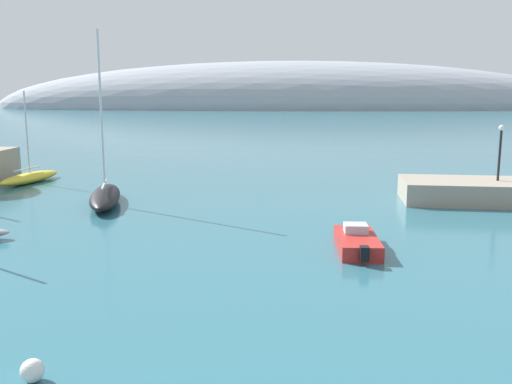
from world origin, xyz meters
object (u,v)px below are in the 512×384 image
mooring_buoy_white (32,371)px  harbor_lamp_post (500,146)px  sailboat_yellow_near_shore (30,177)px  sailboat_black_mid_mooring (105,196)px  motorboat_red_alongside_breakwater (357,242)px

mooring_buoy_white → harbor_lamp_post: 31.78m
sailboat_yellow_near_shore → harbor_lamp_post: size_ratio=1.99×
sailboat_yellow_near_shore → sailboat_black_mid_mooring: 12.09m
sailboat_yellow_near_shore → sailboat_black_mid_mooring: size_ratio=0.66×
mooring_buoy_white → motorboat_red_alongside_breakwater: bearing=51.3°
sailboat_black_mid_mooring → mooring_buoy_white: 22.71m
motorboat_red_alongside_breakwater → sailboat_black_mid_mooring: bearing=56.4°
sailboat_yellow_near_shore → mooring_buoy_white: bearing=-142.4°
motorboat_red_alongside_breakwater → sailboat_yellow_near_shore: bearing=52.2°
motorboat_red_alongside_breakwater → mooring_buoy_white: motorboat_red_alongside_breakwater is taller
sailboat_yellow_near_shore → mooring_buoy_white: sailboat_yellow_near_shore is taller
sailboat_black_mid_mooring → motorboat_red_alongside_breakwater: size_ratio=2.37×
sailboat_black_mid_mooring → motorboat_red_alongside_breakwater: 17.71m
mooring_buoy_white → harbor_lamp_post: (20.55, 24.00, 3.40)m
sailboat_yellow_near_shore → sailboat_black_mid_mooring: sailboat_black_mid_mooring is taller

